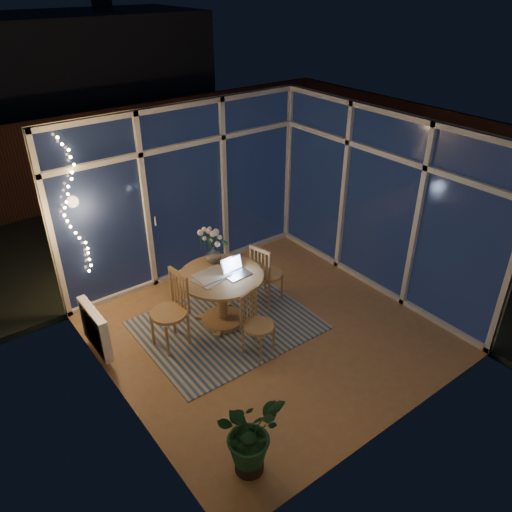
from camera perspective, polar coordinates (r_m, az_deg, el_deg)
name	(u,v)px	position (r m, az deg, el deg)	size (l,w,h in m)	color
floor	(268,331)	(6.64, 1.38, -8.62)	(4.00, 4.00, 0.00)	#9C6244
ceiling	(271,137)	(5.42, 1.71, 13.41)	(4.00, 4.00, 0.00)	white
wall_back	(184,193)	(7.43, -8.18, 7.17)	(4.00, 0.04, 2.60)	silver
wall_front	(406,329)	(4.78, 16.74, -8.02)	(4.00, 0.04, 2.60)	silver
wall_left	(109,304)	(5.10, -16.44, -5.32)	(0.04, 4.00, 2.60)	silver
wall_right	(381,204)	(7.22, 14.13, 5.84)	(0.04, 4.00, 2.60)	silver
window_wall_back	(186,194)	(7.40, -8.02, 7.08)	(4.00, 0.10, 2.60)	silver
window_wall_right	(379,204)	(7.19, 13.93, 5.76)	(0.10, 4.00, 2.60)	silver
radiator	(95,329)	(6.34, -17.92, -7.93)	(0.10, 0.70, 0.58)	white
fairy_lights	(73,210)	(6.67, -20.17, 4.96)	(0.24, 0.10, 1.85)	#EEAE5F
garden_patio	(137,203)	(10.66, -13.41, 5.91)	(12.00, 6.00, 0.10)	black
garden_fence	(97,157)	(10.59, -17.67, 10.76)	(11.00, 0.08, 1.80)	#381B14
neighbour_roof	(51,66)	(13.18, -22.37, 19.45)	(7.00, 3.00, 2.20)	#32343C
garden_shrubs	(104,225)	(8.67, -17.01, 3.37)	(0.90, 0.90, 0.90)	black
rug	(227,325)	(6.75, -3.32, -7.86)	(2.23, 1.78, 0.01)	#B4A792
dining_table	(222,299)	(6.60, -3.90, -4.92)	(1.09, 1.09, 0.75)	olive
chair_left	(169,312)	(6.22, -9.95, -6.28)	(0.47, 0.47, 1.02)	olive
chair_right	(267,272)	(6.94, 1.30, -1.89)	(0.44, 0.44, 0.96)	olive
chair_front	(259,325)	(6.06, 0.29, -7.85)	(0.39, 0.39, 0.85)	olive
laptop	(237,267)	(6.32, -2.15, -1.28)	(0.32, 0.28, 0.24)	silver
flower_vase	(213,255)	(6.63, -4.90, 0.11)	(0.20, 0.20, 0.21)	white
bowl	(233,262)	(6.62, -2.61, -0.73)	(0.15, 0.15, 0.04)	white
newspapers	(212,276)	(6.37, -5.09, -2.26)	(0.42, 0.32, 0.02)	beige
phone	(222,278)	(6.33, -3.94, -2.49)	(0.12, 0.06, 0.01)	black
potted_plant	(249,441)	(4.89, -0.80, -20.41)	(0.54, 0.47, 0.76)	#184421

